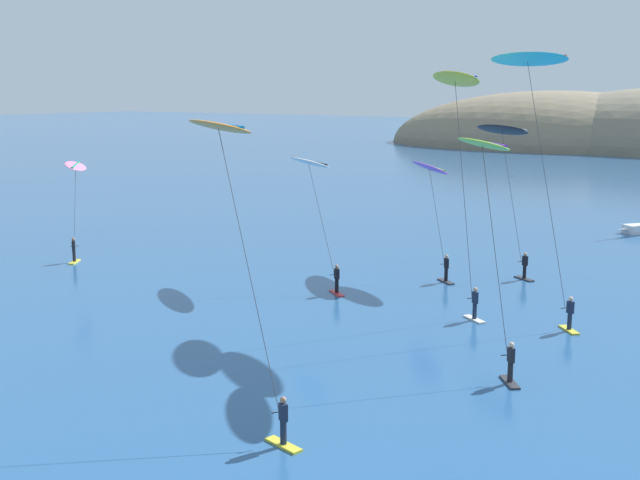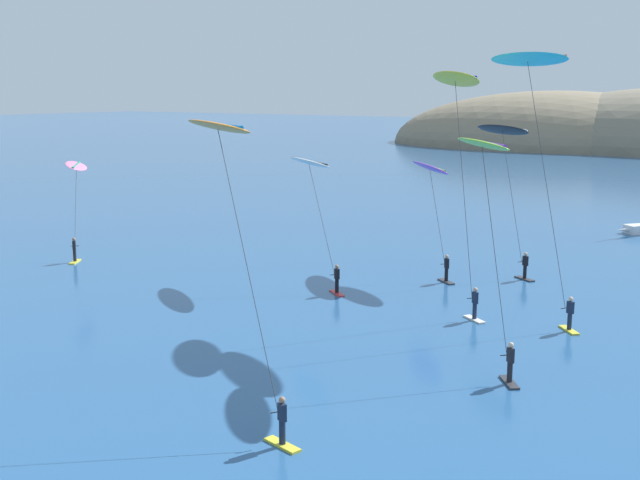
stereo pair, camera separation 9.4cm
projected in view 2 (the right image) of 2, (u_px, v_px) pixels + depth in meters
kitesurfer_lime at (484, 163)px, 33.84m from camera, size 5.57×5.83×9.57m
kitesurfer_black at (504, 143)px, 50.25m from camera, size 5.56×3.78×9.47m
kitesurfer_orange at (222, 145)px, 29.51m from camera, size 8.64×5.49×10.52m
kitesurfer_pink at (76, 173)px, 56.88m from camera, size 5.57×5.80×6.57m
kitesurfer_purple at (431, 175)px, 50.98m from camera, size 5.93×5.93×7.05m
kitesurfer_cyan at (531, 78)px, 40.10m from camera, size 6.97×4.93×13.46m
kitesurfer_yellow at (457, 97)px, 41.54m from camera, size 5.54×4.93×12.57m
kitesurfer_white at (311, 172)px, 48.36m from camera, size 7.04×5.10×7.53m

